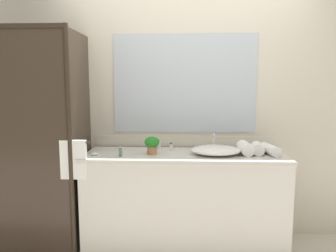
{
  "coord_description": "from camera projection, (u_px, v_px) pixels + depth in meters",
  "views": [
    {
      "loc": [
        -0.03,
        -2.76,
        1.51
      ],
      "look_at": [
        -0.15,
        0.0,
        1.15
      ],
      "focal_mm": 33.22,
      "sensor_mm": 36.0,
      "label": 1
    }
  ],
  "objects": [
    {
      "name": "sink_basin",
      "position": [
        216.0,
        150.0,
        2.77
      ],
      "size": [
        0.45,
        0.34,
        0.08
      ],
      "primitive_type": "ellipsoid",
      "color": "white",
      "rests_on": "vanity_cabinet"
    },
    {
      "name": "rolled_towel_middle",
      "position": [
        257.0,
        148.0,
        2.78
      ],
      "size": [
        0.12,
        0.2,
        0.1
      ],
      "primitive_type": "cylinder",
      "rotation": [
        1.57,
        0.0,
        -0.1
      ],
      "color": "white",
      "rests_on": "vanity_cabinet"
    },
    {
      "name": "rolled_towel_near_edge",
      "position": [
        270.0,
        149.0,
        2.76
      ],
      "size": [
        0.14,
        0.27,
        0.09
      ],
      "primitive_type": "cylinder",
      "rotation": [
        1.57,
        0.0,
        0.19
      ],
      "color": "white",
      "rests_on": "vanity_cabinet"
    },
    {
      "name": "amenity_bottle_shampoo",
      "position": [
        120.0,
        152.0,
        2.69
      ],
      "size": [
        0.03,
        0.03,
        0.09
      ],
      "color": "#4C7056",
      "rests_on": "vanity_cabinet"
    },
    {
      "name": "amenity_bottle_body_wash",
      "position": [
        159.0,
        145.0,
        2.97
      ],
      "size": [
        0.03,
        0.03,
        0.1
      ],
      "color": "silver",
      "rests_on": "vanity_cabinet"
    },
    {
      "name": "shower_enclosure",
      "position": [
        36.0,
        143.0,
        2.67
      ],
      "size": [
        1.2,
        0.59,
        2.0
      ],
      "color": "#2D2319",
      "rests_on": "ground_plane"
    },
    {
      "name": "wall_back_with_mirror",
      "position": [
        185.0,
        106.0,
        3.1
      ],
      "size": [
        4.4,
        0.06,
        2.6
      ],
      "color": "beige",
      "rests_on": "ground_plane"
    },
    {
      "name": "rolled_towel_far_edge",
      "position": [
        245.0,
        148.0,
        2.76
      ],
      "size": [
        0.13,
        0.22,
        0.11
      ],
      "primitive_type": "cylinder",
      "rotation": [
        1.57,
        0.0,
        0.07
      ],
      "color": "white",
      "rests_on": "vanity_cabinet"
    },
    {
      "name": "faucet",
      "position": [
        214.0,
        145.0,
        2.93
      ],
      "size": [
        0.17,
        0.16,
        0.16
      ],
      "color": "silver",
      "rests_on": "vanity_cabinet"
    },
    {
      "name": "vanity_cabinet",
      "position": [
        184.0,
        201.0,
        2.88
      ],
      "size": [
        1.8,
        0.58,
        0.9
      ],
      "color": "silver",
      "rests_on": "ground_plane"
    },
    {
      "name": "soap_dish",
      "position": [
        95.0,
        155.0,
        2.68
      ],
      "size": [
        0.1,
        0.07,
        0.04
      ],
      "color": "silver",
      "rests_on": "vanity_cabinet"
    },
    {
      "name": "potted_plant",
      "position": [
        152.0,
        144.0,
        2.78
      ],
      "size": [
        0.13,
        0.13,
        0.16
      ],
      "color": "#B77A51",
      "rests_on": "vanity_cabinet"
    },
    {
      "name": "ground_plane",
      "position": [
        184.0,
        247.0,
        2.93
      ],
      "size": [
        8.0,
        8.0,
        0.0
      ],
      "primitive_type": "plane",
      "color": "beige"
    },
    {
      "name": "amenity_bottle_lotion",
      "position": [
        171.0,
        147.0,
        2.92
      ],
      "size": [
        0.03,
        0.03,
        0.08
      ],
      "color": "white",
      "rests_on": "vanity_cabinet"
    }
  ]
}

